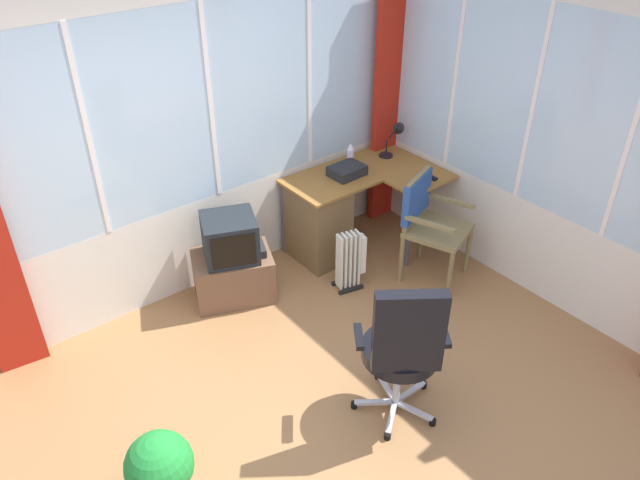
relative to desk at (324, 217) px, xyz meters
The scene contains 14 objects.
ground 2.12m from the desk, 129.70° to the right, with size 5.72×4.84×0.06m, color #986B40.
north_window_panel 1.61m from the desk, 164.92° to the left, with size 4.72×0.07×2.50m.
east_window_panel 2.10m from the desk, 56.11° to the right, with size 0.07×3.84×2.50m.
curtain_corner 1.25m from the desk, 13.53° to the left, with size 0.34×0.07×2.40m, color #B62314.
desk is the anchor object (origin of this frame).
desk_lamp 1.02m from the desk, ahead, with size 0.24×0.21×0.33m.
tv_remote 1.00m from the desk, 31.98° to the right, with size 0.04×0.15×0.02m, color black.
spray_bottle 0.61m from the desk, 17.57° to the left, with size 0.06×0.06×0.22m.
paper_tray 0.46m from the desk, ahead, with size 0.30×0.23×0.09m, color black.
wooden_armchair 0.92m from the desk, 56.43° to the right, with size 0.62×0.62×0.94m.
office_chair 1.99m from the desk, 114.33° to the right, with size 0.61×0.60×1.13m.
tv_on_stand 0.98m from the desk, behind, with size 0.76×0.65×0.76m.
space_heater 0.55m from the desk, 103.73° to the right, with size 0.29×0.22×0.54m.
potted_plant 2.69m from the desk, 149.11° to the right, with size 0.40×0.40×0.48m.
Camera 1 is at (-1.62, -2.07, 3.27)m, focal length 34.39 mm.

